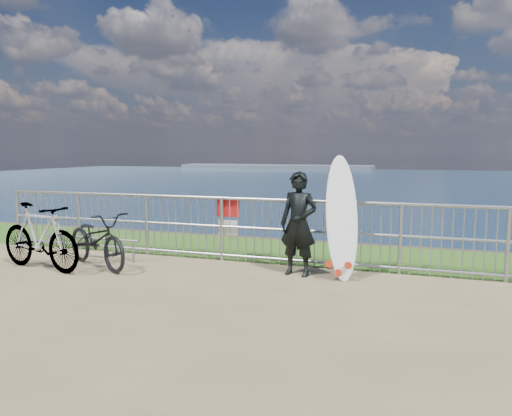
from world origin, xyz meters
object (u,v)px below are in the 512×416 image
at_px(surfboard, 342,222).
at_px(bicycle_near, 97,239).
at_px(bicycle_far, 40,237).
at_px(surfer, 298,224).

xyz_separation_m(surfboard, bicycle_near, (-3.93, -0.55, -0.39)).
bearing_deg(bicycle_near, bicycle_far, 147.04).
distance_m(surfer, surfboard, 0.67).
relative_size(surfboard, bicycle_near, 1.05).
xyz_separation_m(surfer, bicycle_far, (-4.02, -1.02, -0.26)).
relative_size(bicycle_near, bicycle_far, 0.98).
xyz_separation_m(surfer, surfboard, (0.67, -0.03, 0.06)).
height_order(surfboard, bicycle_far, surfboard).
xyz_separation_m(bicycle_near, bicycle_far, (-0.75, -0.45, 0.08)).
relative_size(surfer, surfboard, 0.86).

